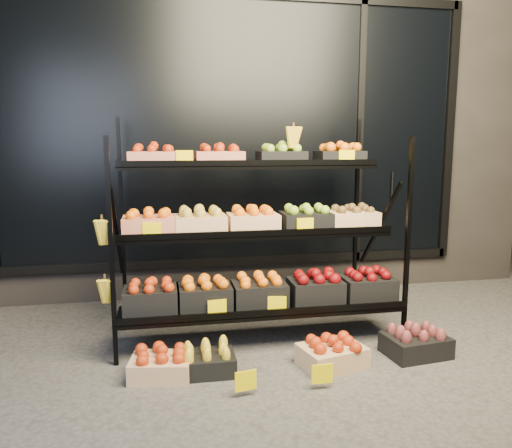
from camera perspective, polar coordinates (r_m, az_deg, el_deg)
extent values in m
plane|color=#514F4C|center=(3.45, 1.97, -15.67)|extent=(24.00, 24.00, 0.00)
cube|color=#2D2826|center=(5.70, -3.85, 12.17)|extent=(6.00, 2.00, 3.50)
cube|color=black|center=(4.69, -2.27, 10.39)|extent=(4.20, 0.04, 2.40)
cube|color=black|center=(4.80, -2.14, -4.21)|extent=(4.30, 0.06, 0.08)
cube|color=black|center=(5.42, 21.19, 9.62)|extent=(0.08, 0.06, 2.50)
cube|color=black|center=(4.99, 11.74, 10.14)|extent=(0.06, 0.06, 2.50)
cylinder|color=black|center=(5.12, 15.32, 4.37)|extent=(0.02, 0.02, 0.25)
cube|color=black|center=(3.32, -16.21, -3.35)|extent=(0.03, 0.03, 1.50)
cube|color=black|center=(3.73, 16.95, -2.04)|extent=(0.03, 0.03, 1.50)
cube|color=black|center=(4.26, -15.08, 0.49)|extent=(0.03, 0.03, 1.66)
cube|color=black|center=(4.59, 11.38, 1.23)|extent=(0.03, 0.03, 1.66)
cube|color=black|center=(3.67, 0.77, -9.65)|extent=(2.05, 0.42, 0.03)
cube|color=black|center=(3.48, 1.44, -10.15)|extent=(2.05, 0.02, 0.05)
cube|color=black|center=(3.83, -0.12, -1.12)|extent=(2.05, 0.40, 0.03)
cube|color=black|center=(3.64, 0.44, -1.11)|extent=(2.05, 0.02, 0.05)
cube|color=black|center=(4.07, -0.91, 6.57)|extent=(2.05, 0.40, 0.03)
cube|color=black|center=(3.88, -0.43, 6.96)|extent=(2.05, 0.02, 0.05)
cube|color=tan|center=(4.01, -11.68, 7.34)|extent=(0.38, 0.28, 0.11)
ellipsoid|color=red|center=(4.00, -11.72, 8.56)|extent=(0.32, 0.24, 0.07)
cube|color=tan|center=(4.03, -4.20, 7.52)|extent=(0.38, 0.28, 0.11)
ellipsoid|color=red|center=(4.03, -4.22, 8.72)|extent=(0.32, 0.24, 0.07)
cube|color=black|center=(4.12, 2.89, 7.57)|extent=(0.38, 0.28, 0.11)
ellipsoid|color=#96BD2F|center=(4.12, 2.90, 8.75)|extent=(0.32, 0.24, 0.07)
cube|color=black|center=(4.27, 9.50, 7.51)|extent=(0.38, 0.28, 0.11)
ellipsoid|color=orange|center=(4.27, 9.53, 8.65)|extent=(0.32, 0.24, 0.07)
cube|color=tan|center=(3.75, -12.12, -0.23)|extent=(0.38, 0.28, 0.14)
ellipsoid|color=orange|center=(3.74, -12.17, 1.28)|extent=(0.32, 0.24, 0.07)
cube|color=#D9AD7D|center=(3.76, -6.36, -0.06)|extent=(0.38, 0.28, 0.14)
ellipsoid|color=gold|center=(3.75, -6.39, 1.45)|extent=(0.32, 0.24, 0.07)
cube|color=#D9AD7D|center=(3.81, -0.35, 0.12)|extent=(0.38, 0.28, 0.14)
ellipsoid|color=orange|center=(3.80, -0.35, 1.61)|extent=(0.32, 0.24, 0.07)
cube|color=black|center=(3.91, 5.72, 0.31)|extent=(0.38, 0.28, 0.14)
ellipsoid|color=#96BD2F|center=(3.90, 5.74, 1.76)|extent=(0.32, 0.24, 0.07)
cube|color=#D9AD7D|center=(4.04, 10.89, 0.46)|extent=(0.38, 0.28, 0.14)
ellipsoid|color=brown|center=(4.02, 10.93, 1.87)|extent=(0.32, 0.24, 0.07)
cube|color=black|center=(3.57, -11.85, -8.63)|extent=(0.38, 0.28, 0.18)
ellipsoid|color=red|center=(3.54, -11.92, -6.77)|extent=(0.32, 0.24, 0.07)
cube|color=black|center=(3.58, -5.93, -8.42)|extent=(0.38, 0.28, 0.18)
ellipsoid|color=orange|center=(3.55, -5.96, -6.58)|extent=(0.32, 0.24, 0.07)
cube|color=black|center=(3.63, 0.39, -8.11)|extent=(0.38, 0.28, 0.18)
ellipsoid|color=orange|center=(3.60, 0.39, -6.29)|extent=(0.32, 0.24, 0.07)
cube|color=black|center=(3.74, 6.80, -7.69)|extent=(0.38, 0.28, 0.18)
ellipsoid|color=#6C080A|center=(3.70, 6.83, -5.92)|extent=(0.32, 0.24, 0.07)
cube|color=black|center=(3.88, 12.60, -7.23)|extent=(0.38, 0.28, 0.18)
ellipsoid|color=#6C080A|center=(3.84, 12.67, -5.52)|extent=(0.32, 0.24, 0.07)
ellipsoid|color=yellow|center=(3.31, -17.22, 0.60)|extent=(0.14, 0.08, 0.22)
ellipsoid|color=yellow|center=(3.39, -16.90, -5.92)|extent=(0.14, 0.08, 0.22)
ellipsoid|color=yellow|center=(4.04, 4.31, 11.14)|extent=(0.14, 0.08, 0.22)
cube|color=#F1D400|center=(3.61, -11.81, -0.76)|extent=(0.13, 0.01, 0.12)
cube|color=#F1D400|center=(3.76, 5.65, -0.21)|extent=(0.13, 0.01, 0.12)
cube|color=#F1D400|center=(4.13, 10.34, 7.50)|extent=(0.13, 0.01, 0.12)
cube|color=#F1D400|center=(3.86, -8.16, 7.45)|extent=(0.13, 0.01, 0.12)
cube|color=#F1D400|center=(3.46, -4.46, -9.59)|extent=(0.13, 0.01, 0.12)
cube|color=#F1D400|center=(3.52, 2.42, -9.20)|extent=(0.13, 0.01, 0.12)
cube|color=#F1D400|center=(3.03, -1.18, -18.14)|extent=(0.13, 0.01, 0.12)
cube|color=#F1D400|center=(3.13, 7.56, -17.27)|extent=(0.13, 0.01, 0.12)
cube|color=#D9AD7D|center=(3.31, -10.81, -15.79)|extent=(0.41, 0.33, 0.13)
ellipsoid|color=red|center=(3.27, -10.86, -14.30)|extent=(0.35, 0.28, 0.07)
cube|color=black|center=(3.32, -5.65, -15.61)|extent=(0.36, 0.27, 0.12)
ellipsoid|color=yellow|center=(3.28, -5.67, -14.16)|extent=(0.30, 0.23, 0.07)
cube|color=#D9AD7D|center=(3.43, 8.67, -14.69)|extent=(0.46, 0.38, 0.14)
ellipsoid|color=red|center=(3.39, 8.71, -13.16)|extent=(0.39, 0.32, 0.07)
cube|color=black|center=(3.72, 17.78, -13.06)|extent=(0.45, 0.35, 0.14)
ellipsoid|color=brown|center=(3.68, 17.86, -11.61)|extent=(0.38, 0.30, 0.07)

